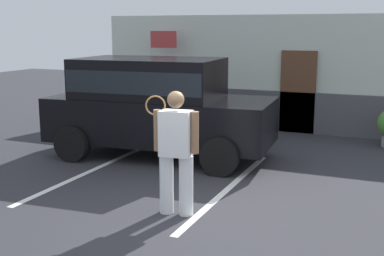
# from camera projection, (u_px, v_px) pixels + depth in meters

# --- Properties ---
(ground_plane) EXTENTS (40.00, 40.00, 0.00)m
(ground_plane) POSITION_uv_depth(u_px,v_px,m) (191.00, 218.00, 7.12)
(ground_plane) COLOR #2D2D33
(parking_stripe_0) EXTENTS (0.12, 4.40, 0.01)m
(parking_stripe_0) POSITION_uv_depth(u_px,v_px,m) (93.00, 170.00, 9.51)
(parking_stripe_0) COLOR silver
(parking_stripe_0) RESTS_ON ground_plane
(parking_stripe_1) EXTENTS (0.12, 4.40, 0.01)m
(parking_stripe_1) POSITION_uv_depth(u_px,v_px,m) (229.00, 188.00, 8.45)
(parking_stripe_1) COLOR silver
(parking_stripe_1) RESTS_ON ground_plane
(house_frontage) EXTENTS (10.75, 0.40, 3.00)m
(house_frontage) POSITION_uv_depth(u_px,v_px,m) (294.00, 77.00, 12.89)
(house_frontage) COLOR silver
(house_frontage) RESTS_ON ground_plane
(parked_suv) EXTENTS (4.73, 2.44, 2.05)m
(parked_suv) POSITION_uv_depth(u_px,v_px,m) (156.00, 102.00, 10.35)
(parked_suv) COLOR black
(parked_suv) RESTS_ON ground_plane
(tennis_player_man) EXTENTS (0.80, 0.33, 1.80)m
(tennis_player_man) POSITION_uv_depth(u_px,v_px,m) (176.00, 151.00, 7.11)
(tennis_player_man) COLOR white
(tennis_player_man) RESTS_ON ground_plane
(flag_pole) EXTENTS (0.80, 0.07, 2.63)m
(flag_pole) POSITION_uv_depth(u_px,v_px,m) (157.00, 58.00, 13.68)
(flag_pole) COLOR silver
(flag_pole) RESTS_ON ground_plane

